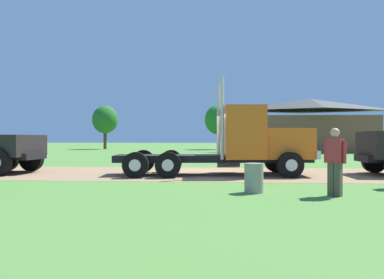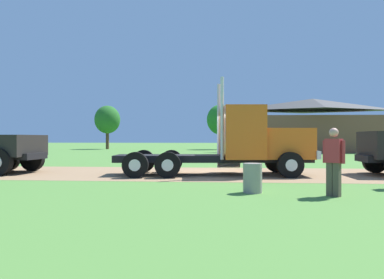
% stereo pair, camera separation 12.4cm
% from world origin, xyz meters
% --- Properties ---
extents(ground_plane, '(200.00, 200.00, 0.00)m').
position_xyz_m(ground_plane, '(0.00, 0.00, 0.00)').
color(ground_plane, '#4F8136').
extents(dirt_track, '(120.00, 6.21, 0.01)m').
position_xyz_m(dirt_track, '(0.00, 0.00, 0.00)').
color(dirt_track, '#977552').
rests_on(dirt_track, ground_plane).
extents(truck_foreground_white, '(8.31, 3.26, 3.93)m').
position_xyz_m(truck_foreground_white, '(1.71, -0.42, 1.31)').
color(truck_foreground_white, black).
rests_on(truck_foreground_white, ground_plane).
extents(visitor_walking_mid, '(0.48, 0.46, 1.80)m').
position_xyz_m(visitor_walking_mid, '(3.74, -5.90, 0.98)').
color(visitor_walking_mid, '#B22D33').
rests_on(visitor_walking_mid, ground_plane).
extents(steel_barrel, '(0.53, 0.53, 0.83)m').
position_xyz_m(steel_barrel, '(1.66, -5.42, 0.41)').
color(steel_barrel, gray).
rests_on(steel_barrel, ground_plane).
extents(shed_building, '(13.59, 6.64, 5.81)m').
position_xyz_m(shed_building, '(10.57, 24.73, 2.80)').
color(shed_building, brown).
rests_on(shed_building, ground_plane).
extents(tree_left, '(3.52, 3.52, 6.04)m').
position_xyz_m(tree_left, '(-15.16, 33.74, 4.07)').
color(tree_left, '#513823').
rests_on(tree_left, ground_plane).
extents(tree_mid, '(3.69, 3.69, 6.05)m').
position_xyz_m(tree_mid, '(0.53, 33.46, 4.00)').
color(tree_mid, '#513823').
rests_on(tree_mid, ground_plane).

